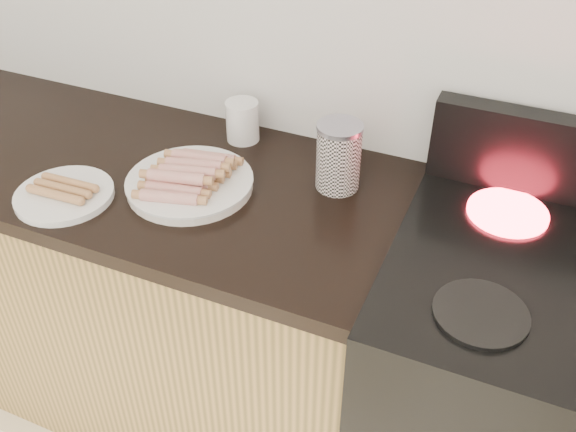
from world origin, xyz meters
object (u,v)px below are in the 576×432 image
at_px(side_plate, 64,195).
at_px(canister, 339,156).
at_px(mug, 242,121).
at_px(main_plate, 190,185).
at_px(stove, 529,420).

relative_size(side_plate, canister, 1.38).
bearing_deg(mug, main_plate, -93.23).
xyz_separation_m(stove, side_plate, (-1.14, -0.17, 0.45)).
relative_size(stove, canister, 5.44).
bearing_deg(side_plate, stove, 8.24).
bearing_deg(main_plate, stove, 0.76).
xyz_separation_m(main_plate, canister, (0.32, 0.15, 0.07)).
height_order(main_plate, mug, mug).
bearing_deg(side_plate, mug, 57.04).
relative_size(main_plate, canister, 1.80).
bearing_deg(canister, side_plate, -152.15).
height_order(side_plate, canister, canister).
bearing_deg(canister, mug, 160.76).
distance_m(side_plate, canister, 0.65).
height_order(canister, mug, canister).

